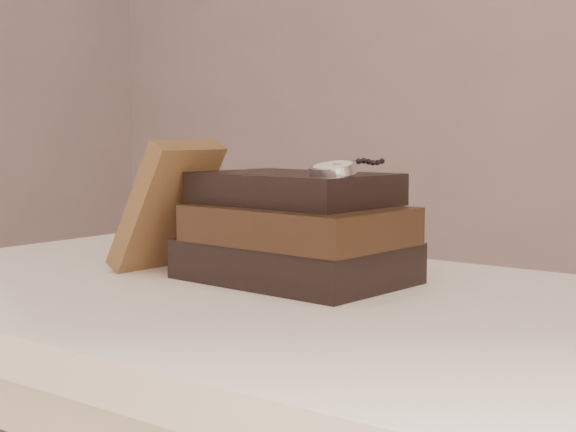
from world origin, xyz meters
The scene contains 5 objects.
table centered at (0.00, 0.35, 0.66)m, with size 1.00×0.60×0.75m.
book_stack centered at (0.01, 0.41, 0.81)m, with size 0.26×0.19×0.13m.
journal centered at (-0.15, 0.36, 0.83)m, with size 0.03×0.11×0.17m, color #432E1A.
pocket_watch centered at (0.08, 0.39, 0.88)m, with size 0.06×0.15×0.02m.
eyeglasses centered at (-0.07, 0.50, 0.82)m, with size 0.11×0.13×0.05m.
Camera 1 is at (0.59, -0.37, 0.92)m, focal length 52.81 mm.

